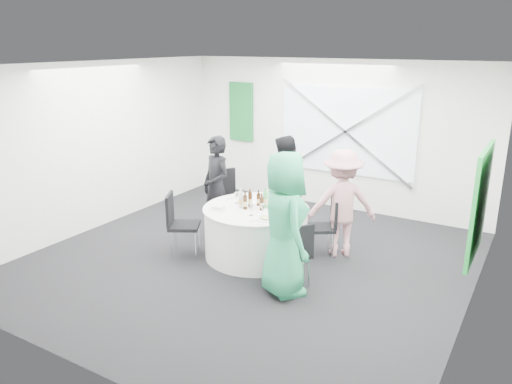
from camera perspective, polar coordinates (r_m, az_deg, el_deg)
The scene contains 43 objects.
floor at distance 7.44m, azimuth -0.80°, elevation -7.78°, with size 6.00×6.00×0.00m, color black.
ceiling at distance 6.76m, azimuth -0.90°, elevation 14.31°, with size 6.00×6.00×0.00m, color white.
wall_back at distance 9.60m, azimuth 8.66°, elevation 6.48°, with size 6.00×6.00×0.00m, color silver.
wall_front at distance 4.80m, azimuth -20.04°, elevation -4.98°, with size 6.00×6.00×0.00m, color silver.
wall_left at distance 8.88m, azimuth -17.62°, elevation 5.04°, with size 6.00×6.00×0.00m, color silver.
wall_right at distance 6.02m, azimuth 24.26°, elevation -1.09°, with size 6.00×6.00×0.00m, color silver.
window_panel at distance 9.43m, azimuth 10.28°, elevation 6.84°, with size 2.60×0.03×1.60m, color silver.
window_brace_a at distance 9.40m, azimuth 10.19°, elevation 6.80°, with size 0.05×0.05×3.16m, color silver.
window_brace_b at distance 9.40m, azimuth 10.19°, elevation 6.80°, with size 0.05×0.05×3.16m, color silver.
green_banner at distance 10.41m, azimuth -1.72°, elevation 9.14°, with size 0.55×0.04×1.20m, color #125E2A.
green_sign at distance 6.66m, azimuth 24.21°, elevation -1.27°, with size 0.05×1.20×1.40m, color #198C30.
banquet_table at distance 7.45m, azimuth 0.00°, elevation -4.57°, with size 1.56×1.56×0.76m.
chair_back at distance 8.27m, azimuth 3.43°, elevation -0.82°, with size 0.48×0.49×1.00m.
chair_back_left at distance 8.42m, azimuth -3.47°, elevation -0.36°, with size 0.66×0.65×1.04m.
chair_back_right at distance 7.51m, azimuth 8.03°, elevation -3.48°, with size 0.55×0.55×0.88m.
chair_front_right at distance 6.48m, azimuth 4.56°, elevation -6.65°, with size 0.56×0.56×0.89m.
chair_front_left at distance 7.50m, azimuth -8.88°, elevation -3.13°, with size 0.60×0.59×0.96m.
person_man_back_left at distance 8.13m, azimuth -4.54°, elevation 0.61°, with size 0.61×0.40×1.66m, color black.
person_man_back at distance 8.21m, azimuth 3.15°, elevation 0.75°, with size 0.80×0.44×1.65m, color black.
person_woman_pink at distance 7.46m, azimuth 9.76°, elevation -1.28°, with size 1.05×0.49×1.62m, color #C47F88.
person_woman_green at distance 6.21m, azimuth 3.26°, elevation -3.69°, with size 0.90×0.59×1.85m, color #2A9B67.
plate_back at distance 7.76m, azimuth 2.01°, elevation -0.64°, with size 0.29×0.29×0.01m.
plate_back_left at distance 7.77m, azimuth -1.54°, elevation -0.62°, with size 0.25×0.25×0.01m.
plate_back_right at distance 7.29m, azimuth 4.15°, elevation -1.79°, with size 0.29×0.29×0.04m.
plate_front_right at distance 6.83m, azimuth 1.21°, elevation -3.04°, with size 0.27×0.27×0.04m.
plate_front_left at distance 7.25m, azimuth -4.48°, elevation -1.95°, with size 0.26×0.26×0.01m.
napkin at distance 7.23m, azimuth -4.29°, elevation -1.76°, with size 0.17×0.11×0.05m, color silver.
beer_bottle_a at distance 7.33m, azimuth -0.68°, elevation -0.90°, with size 0.06×0.06×0.27m.
beer_bottle_b at distance 7.38m, azimuth 0.29°, elevation -0.87°, with size 0.06×0.06×0.24m.
beer_bottle_c at distance 7.18m, azimuth 0.65°, elevation -1.35°, with size 0.06×0.06×0.25m.
beer_bottle_d at distance 7.22m, azimuth -1.25°, elevation -1.21°, with size 0.06×0.06×0.27m.
green_water_bottle at distance 7.28m, azimuth 1.11°, elevation -0.91°, with size 0.08×0.08×0.30m.
clear_water_bottle at distance 7.29m, azimuth -1.77°, elevation -0.90°, with size 0.08×0.08×0.30m.
wine_glass_a at distance 7.48m, azimuth -2.26°, elevation -0.38°, with size 0.07×0.07×0.17m.
wine_glass_b at distance 6.93m, azimuth 0.78°, elevation -1.78°, with size 0.07×0.07×0.17m.
wine_glass_c at distance 7.58m, azimuth 1.26°, elevation -0.13°, with size 0.07×0.07×0.17m.
wine_glass_d at distance 6.95m, azimuth -0.54°, elevation -1.73°, with size 0.07×0.07×0.17m.
fork_a at distance 7.72m, azimuth 2.95°, elevation -0.78°, with size 0.01×0.15×0.01m, color silver.
knife_a at distance 7.84m, azimuth 1.07°, elevation -0.47°, with size 0.01×0.15×0.01m, color silver.
fork_b at distance 7.85m, azimuth -0.85°, elevation -0.46°, with size 0.01×0.15×0.01m, color silver.
knife_b at distance 7.73m, azimuth -2.87°, elevation -0.76°, with size 0.01×0.15×0.01m, color silver.
fork_c at distance 6.77m, azimuth -0.20°, elevation -3.34°, with size 0.01×0.15×0.01m, color silver.
knife_c at distance 6.91m, azimuth 3.07°, elevation -2.95°, with size 0.01×0.15×0.01m, color silver.
Camera 1 is at (3.55, -5.75, 3.11)m, focal length 35.00 mm.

